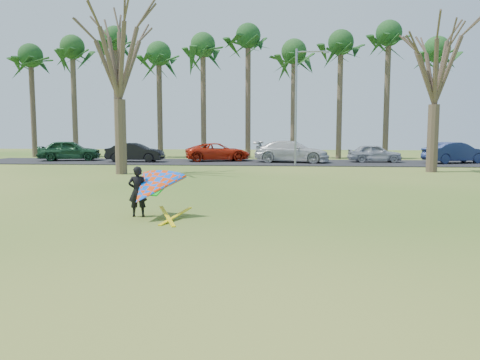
# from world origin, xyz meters

# --- Properties ---
(ground) EXTENTS (100.00, 100.00, 0.00)m
(ground) POSITION_xyz_m (0.00, 0.00, 0.00)
(ground) COLOR #215913
(ground) RESTS_ON ground
(parking_strip) EXTENTS (46.00, 7.00, 0.06)m
(parking_strip) POSITION_xyz_m (0.00, 25.00, 0.03)
(parking_strip) COLOR black
(parking_strip) RESTS_ON ground
(palm_0) EXTENTS (4.84, 4.84, 10.84)m
(palm_0) POSITION_xyz_m (-22.00, 31.00, 9.17)
(palm_0) COLOR #48372B
(palm_0) RESTS_ON ground
(palm_1) EXTENTS (4.84, 4.84, 11.54)m
(palm_1) POSITION_xyz_m (-18.00, 31.00, 9.85)
(palm_1) COLOR brown
(palm_1) RESTS_ON ground
(palm_2) EXTENTS (4.84, 4.84, 12.24)m
(palm_2) POSITION_xyz_m (-14.00, 31.00, 10.52)
(palm_2) COLOR brown
(palm_2) RESTS_ON ground
(palm_3) EXTENTS (4.84, 4.84, 10.84)m
(palm_3) POSITION_xyz_m (-10.00, 31.00, 9.17)
(palm_3) COLOR #4C3F2E
(palm_3) RESTS_ON ground
(palm_4) EXTENTS (4.84, 4.84, 11.54)m
(palm_4) POSITION_xyz_m (-6.00, 31.00, 9.85)
(palm_4) COLOR #48372B
(palm_4) RESTS_ON ground
(palm_5) EXTENTS (4.84, 4.84, 12.24)m
(palm_5) POSITION_xyz_m (-2.00, 31.00, 10.52)
(palm_5) COLOR #4C3B2E
(palm_5) RESTS_ON ground
(palm_6) EXTENTS (4.84, 4.84, 10.84)m
(palm_6) POSITION_xyz_m (2.00, 31.00, 9.17)
(palm_6) COLOR #4B3B2D
(palm_6) RESTS_ON ground
(palm_7) EXTENTS (4.84, 4.84, 11.54)m
(palm_7) POSITION_xyz_m (6.00, 31.00, 9.85)
(palm_7) COLOR #4B3E2D
(palm_7) RESTS_ON ground
(palm_8) EXTENTS (4.84, 4.84, 12.24)m
(palm_8) POSITION_xyz_m (10.00, 31.00, 10.52)
(palm_8) COLOR #4B3B2D
(palm_8) RESTS_ON ground
(palm_9) EXTENTS (4.84, 4.84, 10.84)m
(palm_9) POSITION_xyz_m (14.00, 31.00, 9.17)
(palm_9) COLOR #4F3E2F
(palm_9) RESTS_ON ground
(bare_tree_left) EXTENTS (6.60, 6.60, 9.70)m
(bare_tree_left) POSITION_xyz_m (-8.00, 15.00, 6.92)
(bare_tree_left) COLOR #46372A
(bare_tree_left) RESTS_ON ground
(bare_tree_right) EXTENTS (6.27, 6.27, 9.21)m
(bare_tree_right) POSITION_xyz_m (10.00, 18.00, 6.57)
(bare_tree_right) COLOR #48382B
(bare_tree_right) RESTS_ON ground
(streetlight) EXTENTS (2.28, 0.18, 8.00)m
(streetlight) POSITION_xyz_m (2.16, 22.00, 4.46)
(streetlight) COLOR gray
(streetlight) RESTS_ON ground
(car_0) EXTENTS (5.14, 3.14, 1.64)m
(car_0) POSITION_xyz_m (-15.94, 25.35, 0.88)
(car_0) COLOR #1C4628
(car_0) RESTS_ON parking_strip
(car_1) EXTENTS (4.39, 1.56, 1.44)m
(car_1) POSITION_xyz_m (-10.21, 24.34, 0.78)
(car_1) COLOR black
(car_1) RESTS_ON parking_strip
(car_2) EXTENTS (5.56, 3.74, 1.42)m
(car_2) POSITION_xyz_m (-4.00, 25.96, 0.77)
(car_2) COLOR red
(car_2) RESTS_ON parking_strip
(car_3) EXTENTS (5.96, 3.28, 1.63)m
(car_3) POSITION_xyz_m (1.81, 24.91, 0.88)
(car_3) COLOR silver
(car_3) RESTS_ON parking_strip
(car_4) EXTENTS (4.04, 1.72, 1.36)m
(car_4) POSITION_xyz_m (8.11, 25.73, 0.74)
(car_4) COLOR #A1A6AF
(car_4) RESTS_ON parking_strip
(car_5) EXTENTS (4.97, 3.14, 1.55)m
(car_5) POSITION_xyz_m (13.84, 25.15, 0.83)
(car_5) COLOR navy
(car_5) RESTS_ON parking_strip
(kite_flyer) EXTENTS (2.13, 2.39, 2.02)m
(kite_flyer) POSITION_xyz_m (-2.54, 1.92, 0.84)
(kite_flyer) COLOR black
(kite_flyer) RESTS_ON ground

